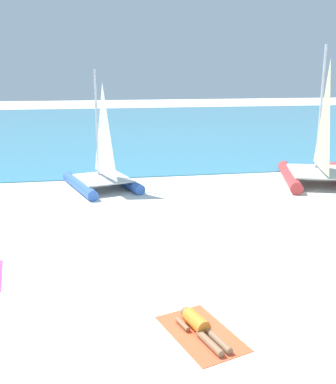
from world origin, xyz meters
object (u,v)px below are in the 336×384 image
sailboat_red (319,164)px  sailboat_blue (102,171)px  towel_right (201,333)px  sunbather_right (200,326)px

sailboat_red → sailboat_blue: bearing=-167.7°
sailboat_red → towel_right: size_ratio=3.18×
sunbather_right → sailboat_blue: bearing=79.9°
sailboat_blue → sailboat_red: sailboat_red is taller
sunbather_right → towel_right: bearing=-90.0°
sailboat_blue → sunbather_right: (1.46, -11.55, -0.61)m
sailboat_blue → towel_right: sailboat_blue is taller
sunbather_right → sailboat_red: bearing=35.5°
sailboat_red → sunbather_right: sailboat_red is taller
towel_right → sailboat_blue: bearing=97.3°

